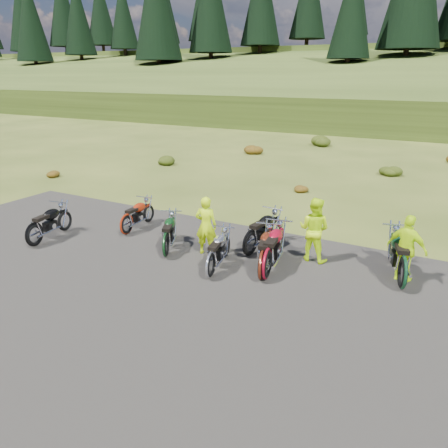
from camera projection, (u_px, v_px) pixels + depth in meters
The scene contains 31 objects.
ground at pixel (193, 274), 11.30m from camera, with size 300.00×300.00×0.00m, color #364517.
gravel_pad at pixel (144, 309), 9.65m from camera, with size 20.00×12.00×0.04m, color black.
hill_slope at pixel (417, 116), 52.64m from camera, with size 300.00×46.00×3.00m, color #2E4015, non-canonical shape.
hill_plateau at pixel (447, 95), 102.25m from camera, with size 300.00×90.00×9.17m, color #2E4015.
conifer_5 at pixel (20, 21), 117.76m from camera, with size 6.16×6.16×16.00m.
conifer_8 at pixel (23, 9), 98.66m from camera, with size 7.92×7.92×20.00m.
conifer_9 at pixel (62, 7), 100.65m from camera, with size 7.48×7.48×19.00m.
conifer_10 at pixel (100, 9), 102.91m from camera, with size 7.04×7.04×18.00m.
conifer_11 at pixel (30, 18), 81.04m from camera, with size 6.60×6.60×17.00m.
conifer_12 at pixel (78, 16), 83.03m from camera, with size 6.16×6.16×16.00m.
conifer_13 at pixel (123, 13), 85.03m from camera, with size 5.72×5.72×15.00m.
conifer_14 at pixel (166, 11), 87.02m from camera, with size 5.28×5.28×14.00m.
conifer_16 at pixel (156, 1), 66.25m from camera, with size 7.48×7.48×19.00m.
conifer_21 at pixel (352, 6), 52.62m from camera, with size 5.28×5.28×14.00m.
shrub_0 at pixel (55, 173), 21.66m from camera, with size 0.77×0.77×0.45m, color #5F2B0B.
shrub_1 at pixel (166, 159), 24.70m from camera, with size 1.03×1.03×0.61m, color black.
shrub_2 at pixel (252, 148), 27.73m from camera, with size 1.30×1.30×0.77m, color #5F2B0B.
shrub_3 at pixel (321, 140), 30.76m from camera, with size 1.56×1.56×0.92m, color black.
shrub_4 at pixel (299, 187), 19.01m from camera, with size 0.77×0.77×0.45m, color #5F2B0B.
shrub_5 at pixel (390, 169), 22.05m from camera, with size 1.03×1.03×0.61m, color black.
motorcycle_0 at pixel (36, 247), 13.07m from camera, with size 2.07×0.69×1.08m, color black, non-canonical shape.
motorcycle_1 at pixel (127, 235), 14.02m from camera, with size 1.90×0.63×1.00m, color maroon, non-canonical shape.
motorcycle_2 at pixel (166, 257), 12.33m from camera, with size 1.98×0.66×1.04m, color black, non-canonical shape.
motorcycle_3 at pixel (211, 278), 11.08m from camera, with size 1.95×0.65×1.02m, color #B0AFB4, non-canonical shape.
motorcycle_4 at pixel (261, 280), 10.98m from camera, with size 2.12×0.71×1.11m, color #4B1A0C, non-canonical shape.
motorcycle_5 at pixel (250, 256), 12.41m from camera, with size 2.16×0.72×1.13m, color black, non-canonical shape.
motorcycle_6 at pixel (266, 279), 11.01m from camera, with size 2.27×0.76×1.19m, color maroon, non-canonical shape.
motorcycle_7 at pixel (400, 289), 10.52m from camera, with size 2.32×0.77×1.21m, color #0E331C, non-canonical shape.
person_middle at pixel (206, 227), 12.25m from camera, with size 0.62×0.40×1.69m, color #B5DF0B.
person_right_a at pixel (314, 230), 11.83m from camera, with size 0.86×0.67×1.78m, color #B5DF0B.
person_right_b at pixel (407, 250), 10.63m from camera, with size 1.00×0.42×1.70m, color #B5DF0B.
Camera 1 is at (5.66, -8.58, 4.94)m, focal length 35.00 mm.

